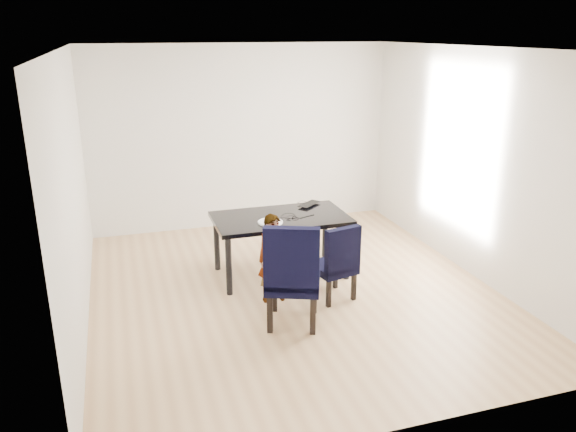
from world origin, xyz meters
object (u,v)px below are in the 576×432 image
object	(u,v)px
dining_table	(281,246)
laptop	(306,204)
chair_right	(333,261)
child	(274,258)
chair_left	(293,272)
plate	(270,222)

from	to	relation	value
dining_table	laptop	size ratio (longest dim) A/B	4.66
dining_table	chair_right	distance (m)	0.87
child	laptop	bearing A→B (deg)	52.28
chair_left	plate	size ratio (longest dim) A/B	3.83
dining_table	child	xyz separation A→B (m)	(-0.27, -0.65, 0.13)
chair_right	plate	world-z (taller)	chair_right
chair_right	dining_table	bearing A→B (deg)	102.45
chair_left	laptop	bearing A→B (deg)	88.26
dining_table	laptop	distance (m)	0.69
chair_left	child	xyz separation A→B (m)	(-0.05, 0.54, -0.06)
child	chair_left	bearing A→B (deg)	-87.19
chair_right	child	bearing A→B (deg)	155.67
chair_right	plate	size ratio (longest dim) A/B	3.03
chair_right	laptop	bearing A→B (deg)	73.39
dining_table	plate	world-z (taller)	plate
dining_table	chair_left	xyz separation A→B (m)	(-0.23, -1.19, 0.18)
child	plate	world-z (taller)	child
dining_table	chair_left	bearing A→B (deg)	-100.70
chair_left	laptop	size ratio (longest dim) A/B	3.26
chair_left	laptop	xyz separation A→B (m)	(0.67, 1.54, 0.20)
chair_right	child	distance (m)	0.66
chair_right	child	size ratio (longest dim) A/B	0.88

